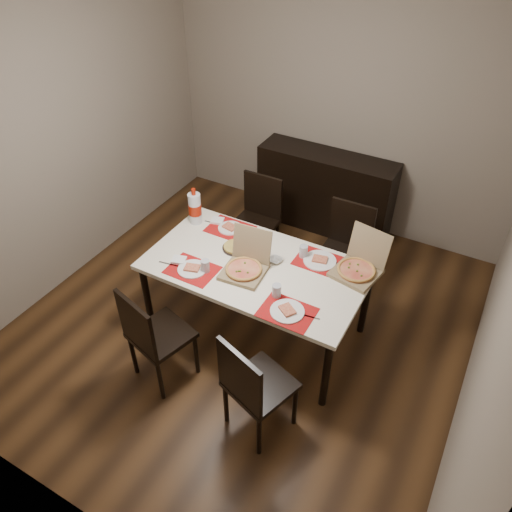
# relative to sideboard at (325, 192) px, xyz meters

# --- Properties ---
(ground) EXTENTS (3.80, 4.00, 0.02)m
(ground) POSITION_rel_sideboard_xyz_m (0.00, -1.78, -0.46)
(ground) COLOR #482C16
(ground) RESTS_ON ground
(room_walls) EXTENTS (3.84, 4.02, 2.62)m
(room_walls) POSITION_rel_sideboard_xyz_m (0.00, -1.35, 1.28)
(room_walls) COLOR gray
(room_walls) RESTS_ON ground
(sideboard) EXTENTS (1.50, 0.40, 0.90)m
(sideboard) POSITION_rel_sideboard_xyz_m (0.00, 0.00, 0.00)
(sideboard) COLOR black
(sideboard) RESTS_ON ground
(dining_table) EXTENTS (1.80, 1.00, 0.75)m
(dining_table) POSITION_rel_sideboard_xyz_m (0.12, -1.80, 0.23)
(dining_table) COLOR white
(dining_table) RESTS_ON ground
(chair_near_left) EXTENTS (0.52, 0.52, 0.93)m
(chair_near_left) POSITION_rel_sideboard_xyz_m (-0.31, -2.66, 0.06)
(chair_near_left) COLOR black
(chair_near_left) RESTS_ON ground
(chair_near_right) EXTENTS (0.53, 0.53, 0.93)m
(chair_near_right) POSITION_rel_sideboard_xyz_m (0.59, -2.69, 0.06)
(chair_near_right) COLOR black
(chair_near_right) RESTS_ON ground
(chair_far_left) EXTENTS (0.42, 0.42, 0.93)m
(chair_far_left) POSITION_rel_sideboard_xyz_m (-0.38, -0.87, 0.06)
(chair_far_left) COLOR black
(chair_far_left) RESTS_ON ground
(chair_far_right) EXTENTS (0.42, 0.42, 0.93)m
(chair_far_right) POSITION_rel_sideboard_xyz_m (0.58, -0.91, 0.06)
(chair_far_right) COLOR black
(chair_far_right) RESTS_ON ground
(setting_near_left) EXTENTS (0.50, 0.30, 0.11)m
(setting_near_left) POSITION_rel_sideboard_xyz_m (-0.29, -2.09, 0.32)
(setting_near_left) COLOR #B60C0E
(setting_near_left) RESTS_ON dining_table
(setting_near_right) EXTENTS (0.44, 0.30, 0.11)m
(setting_near_right) POSITION_rel_sideboard_xyz_m (0.54, -2.13, 0.32)
(setting_near_right) COLOR #B60C0E
(setting_near_right) RESTS_ON dining_table
(setting_far_left) EXTENTS (0.50, 0.30, 0.11)m
(setting_far_left) POSITION_rel_sideboard_xyz_m (-0.29, -1.48, 0.32)
(setting_far_left) COLOR #B60C0E
(setting_far_left) RESTS_ON dining_table
(setting_far_right) EXTENTS (0.48, 0.30, 0.11)m
(setting_far_right) POSITION_rel_sideboard_xyz_m (0.52, -1.50, 0.32)
(setting_far_right) COLOR #B60C0E
(setting_far_right) RESTS_ON dining_table
(napkin_loose) EXTENTS (0.14, 0.14, 0.02)m
(napkin_loose) POSITION_rel_sideboard_xyz_m (0.11, -1.86, 0.31)
(napkin_loose) COLOR white
(napkin_loose) RESTS_ON dining_table
(pizza_box_center) EXTENTS (0.36, 0.39, 0.33)m
(pizza_box_center) POSITION_rel_sideboard_xyz_m (0.08, -1.91, 0.35)
(pizza_box_center) COLOR olive
(pizza_box_center) RESTS_ON dining_table
(pizza_box_right) EXTENTS (0.40, 0.43, 0.34)m
(pizza_box_right) POSITION_rel_sideboard_xyz_m (0.88, -1.48, 0.36)
(pizza_box_right) COLOR olive
(pizza_box_right) RESTS_ON dining_table
(faina_plate) EXTENTS (0.22, 0.22, 0.03)m
(faina_plate) POSITION_rel_sideboard_xyz_m (-0.14, -1.69, 0.31)
(faina_plate) COLOR black
(faina_plate) RESTS_ON dining_table
(dip_bowl) EXTENTS (0.13, 0.13, 0.03)m
(dip_bowl) POSITION_rel_sideboard_xyz_m (0.24, -1.68, 0.31)
(dip_bowl) COLOR white
(dip_bowl) RESTS_ON dining_table
(soda_bottle) EXTENTS (0.12, 0.12, 0.35)m
(soda_bottle) POSITION_rel_sideboard_xyz_m (-0.66, -1.53, 0.45)
(soda_bottle) COLOR silver
(soda_bottle) RESTS_ON dining_table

